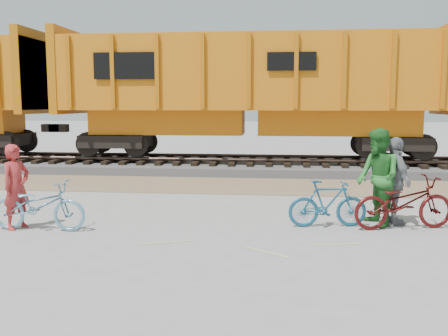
{
  "coord_description": "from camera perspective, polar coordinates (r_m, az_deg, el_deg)",
  "views": [
    {
      "loc": [
        0.95,
        -9.3,
        2.47
      ],
      "look_at": [
        -0.21,
        1.5,
        1.06
      ],
      "focal_mm": 40.0,
      "sensor_mm": 36.0,
      "label": 1
    }
  ],
  "objects": [
    {
      "name": "gravel_strip",
      "position": [
        15.04,
        2.45,
        -2.04
      ],
      "size": [
        120.0,
        3.0,
        0.02
      ],
      "primitive_type": "cube",
      "color": "#8E7458",
      "rests_on": "ground"
    },
    {
      "name": "bicycle_blue",
      "position": [
        10.4,
        -20.41,
        -4.05
      ],
      "size": [
        1.88,
        0.66,
        0.99
      ],
      "primitive_type": "imported",
      "rotation": [
        0.0,
        0.0,
        1.57
      ],
      "color": "#6A9FBB",
      "rests_on": "ground"
    },
    {
      "name": "track",
      "position": [
        18.44,
        3.17,
        1.15
      ],
      "size": [
        120.0,
        2.6,
        0.24
      ],
      "color": "black",
      "rests_on": "ballast_bed"
    },
    {
      "name": "person_man",
      "position": [
        10.49,
        17.17,
        -1.05
      ],
      "size": [
        1.0,
        1.14,
        1.98
      ],
      "primitive_type": "imported",
      "rotation": [
        0.0,
        0.0,
        -1.27
      ],
      "color": "#277129",
      "rests_on": "ground"
    },
    {
      "name": "ground",
      "position": [
        9.67,
        0.31,
        -7.41
      ],
      "size": [
        120.0,
        120.0,
        0.0
      ],
      "primitive_type": "plane",
      "color": "#9E9E99",
      "rests_on": "ground"
    },
    {
      "name": "bicycle_teal",
      "position": [
        10.24,
        11.76,
        -4.01
      ],
      "size": [
        1.63,
        0.69,
        0.95
      ],
      "primitive_type": "imported",
      "rotation": [
        0.0,
        0.0,
        1.73
      ],
      "color": "#195272",
      "rests_on": "ground"
    },
    {
      "name": "bicycle_maroon",
      "position": [
        10.46,
        19.83,
        -3.74
      ],
      "size": [
        2.13,
        1.16,
        1.06
      ],
      "primitive_type": "imported",
      "rotation": [
        0.0,
        0.0,
        1.81
      ],
      "color": "#4A0F0F",
      "rests_on": "ground"
    },
    {
      "name": "hopper_car_center",
      "position": [
        18.34,
        3.13,
        9.05
      ],
      "size": [
        14.0,
        3.13,
        4.65
      ],
      "color": "black",
      "rests_on": "track"
    },
    {
      "name": "person_solo",
      "position": [
        10.66,
        -22.66,
        -1.99
      ],
      "size": [
        0.6,
        0.72,
        1.68
      ],
      "primitive_type": "imported",
      "rotation": [
        0.0,
        0.0,
        1.2
      ],
      "color": "#A92B2A",
      "rests_on": "ground"
    },
    {
      "name": "ballast_bed",
      "position": [
        18.47,
        3.16,
        0.16
      ],
      "size": [
        120.0,
        4.0,
        0.3
      ],
      "primitive_type": "cube",
      "color": "slate",
      "rests_on": "ground"
    },
    {
      "name": "person_woman",
      "position": [
        10.76,
        18.9,
        -1.41
      ],
      "size": [
        0.74,
        1.14,
        1.8
      ],
      "primitive_type": "imported",
      "rotation": [
        0.0,
        0.0,
        1.89
      ],
      "color": "gray",
      "rests_on": "ground"
    }
  ]
}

